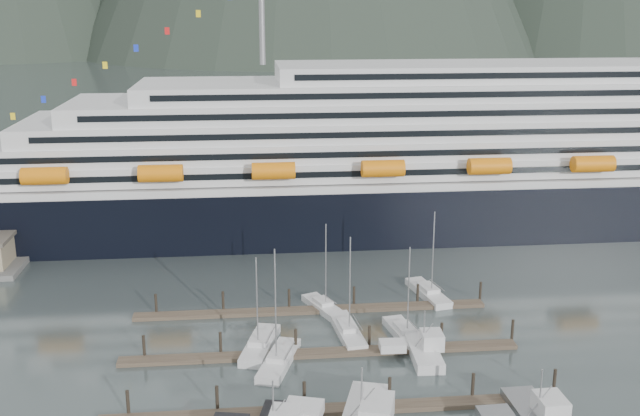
# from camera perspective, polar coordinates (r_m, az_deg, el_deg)

# --- Properties ---
(ground) EXTENTS (1600.00, 1600.00, 0.00)m
(ground) POSITION_cam_1_polar(r_m,az_deg,el_deg) (89.54, 3.55, -11.81)
(ground) COLOR #434E4F
(ground) RESTS_ON ground
(cruise_ship) EXTENTS (210.00, 30.40, 50.30)m
(cruise_ship) POSITION_cam_1_polar(r_m,az_deg,el_deg) (143.26, 12.02, 3.46)
(cruise_ship) COLOR black
(cruise_ship) RESTS_ON ground
(dock_near) EXTENTS (48.18, 2.28, 3.20)m
(dock_near) POSITION_cam_1_polar(r_m,az_deg,el_deg) (80.14, 1.13, -15.04)
(dock_near) COLOR #46372D
(dock_near) RESTS_ON ground
(dock_mid) EXTENTS (48.18, 2.28, 3.20)m
(dock_mid) POSITION_cam_1_polar(r_m,az_deg,el_deg) (91.50, 0.14, -10.93)
(dock_mid) COLOR #46372D
(dock_mid) RESTS_ON ground
(dock_far) EXTENTS (48.18, 2.28, 3.20)m
(dock_far) POSITION_cam_1_polar(r_m,az_deg,el_deg) (103.25, -0.61, -7.74)
(dock_far) COLOR #46372D
(dock_far) RESTS_ON ground
(sailboat_b) EXTENTS (5.88, 10.96, 15.09)m
(sailboat_b) POSITION_cam_1_polar(r_m,az_deg,el_deg) (89.27, -3.15, -11.57)
(sailboat_b) COLOR silver
(sailboat_b) RESTS_ON ground
(sailboat_c) EXTENTS (5.46, 10.98, 12.73)m
(sailboat_c) POSITION_cam_1_polar(r_m,az_deg,el_deg) (93.06, -4.58, -10.43)
(sailboat_c) COLOR silver
(sailboat_c) RESTS_ON ground
(sailboat_d) EXTENTS (3.72, 11.21, 13.82)m
(sailboat_d) POSITION_cam_1_polar(r_m,az_deg,el_deg) (96.65, 2.09, -9.37)
(sailboat_d) COLOR silver
(sailboat_d) RESTS_ON ground
(sailboat_f) EXTENTS (5.42, 8.65, 12.91)m
(sailboat_f) POSITION_cam_1_polar(r_m,az_deg,el_deg) (103.93, 0.22, -7.52)
(sailboat_f) COLOR silver
(sailboat_f) RESTS_ON ground
(sailboat_g) EXTENTS (4.66, 10.99, 13.38)m
(sailboat_g) POSITION_cam_1_polar(r_m,az_deg,el_deg) (109.54, 8.24, -6.44)
(sailboat_g) COLOR silver
(sailboat_g) RESTS_ON ground
(sailboat_h) EXTENTS (4.14, 9.49, 12.71)m
(sailboat_h) POSITION_cam_1_polar(r_m,az_deg,el_deg) (96.51, 6.44, -9.50)
(sailboat_h) COLOR silver
(sailboat_h) RESTS_ON ground
(trawler_e) EXTENTS (7.59, 9.95, 6.36)m
(trawler_e) POSITION_cam_1_polar(r_m,az_deg,el_deg) (91.77, 7.81, -10.63)
(trawler_e) COLOR silver
(trawler_e) RESTS_ON ground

